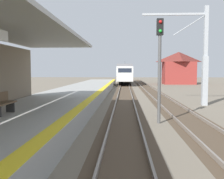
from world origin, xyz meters
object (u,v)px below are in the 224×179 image
approaching_train (125,73)px  platform_bench (2,103)px  rail_signal_post (160,60)px  distant_trackside_house (179,67)px  catenary_pylon_far_side (201,58)px

approaching_train → platform_bench: approaching_train is taller
rail_signal_post → platform_bench: 7.49m
platform_bench → rail_signal_post: bearing=23.9°
rail_signal_post → distant_trackside_house: 40.43m
distant_trackside_house → platform_bench: bearing=-110.3°
rail_signal_post → platform_bench: (-6.64, -2.95, -1.82)m
catenary_pylon_far_side → approaching_train: bearing=99.9°
catenary_pylon_far_side → distant_trackside_house: (4.93, 32.37, -0.27)m
rail_signal_post → catenary_pylon_far_side: (4.07, 7.05, 0.41)m
platform_bench → distant_trackside_house: (15.64, 42.36, 1.96)m
platform_bench → approaching_train: bearing=83.5°
approaching_train → distant_trackside_house: bearing=-4.0°
catenary_pylon_far_side → platform_bench: catenary_pylon_far_side is taller
rail_signal_post → catenary_pylon_far_side: bearing=60.0°
platform_bench → distant_trackside_house: bearing=69.7°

